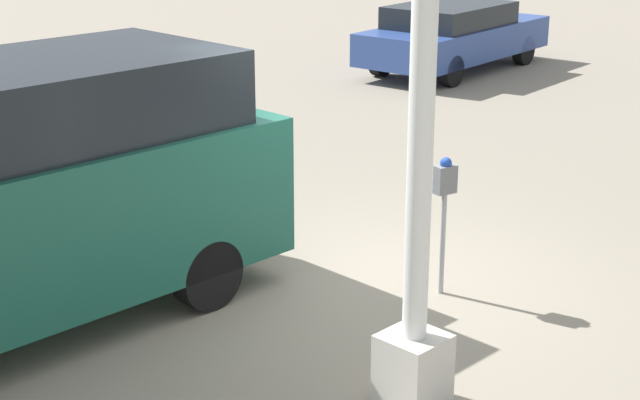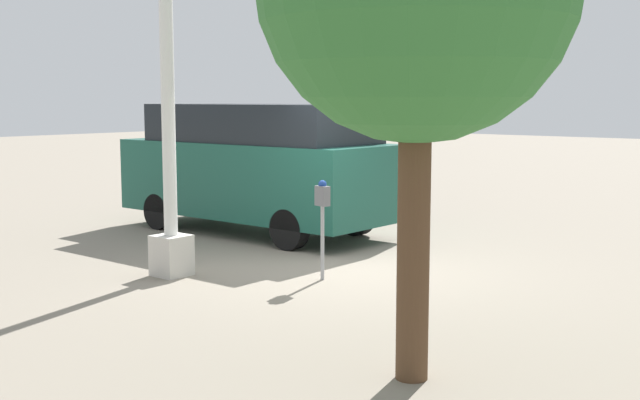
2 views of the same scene
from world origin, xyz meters
name	(u,v)px [view 1 (image 1 of 2)]	position (x,y,z in m)	size (l,w,h in m)	color
ground_plane	(365,284)	(0.00, 0.00, 0.00)	(80.00, 80.00, 0.00)	gray
parking_meter_near	(445,194)	(-0.35, 0.64, 0.97)	(0.22, 0.15, 1.32)	#9E9EA3
lamp_post	(423,77)	(1.39, 1.73, 2.45)	(0.44, 0.44, 6.67)	beige
car_distant	(454,35)	(-9.10, -5.91, 0.71)	(4.66, 2.23, 1.32)	#2D478C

